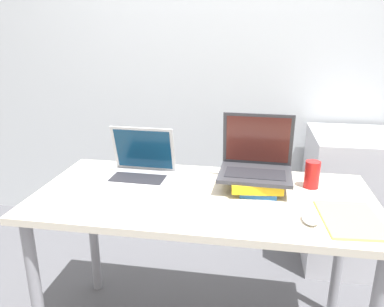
# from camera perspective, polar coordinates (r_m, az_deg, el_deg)

# --- Properties ---
(wall_back) EXTENTS (8.00, 0.05, 2.70)m
(wall_back) POSITION_cam_1_polar(r_m,az_deg,el_deg) (2.67, 5.57, 16.07)
(wall_back) COLOR silver
(wall_back) RESTS_ON ground_plane
(desk) EXTENTS (1.44, 0.69, 0.78)m
(desk) POSITION_cam_1_polar(r_m,az_deg,el_deg) (1.65, 1.65, -9.14)
(desk) COLOR beige
(desk) RESTS_ON ground_plane
(laptop_left) EXTENTS (0.31, 0.24, 0.24)m
(laptop_left) POSITION_cam_1_polar(r_m,az_deg,el_deg) (1.77, -7.89, -2.31)
(laptop_left) COLOR #B2B2B7
(laptop_left) RESTS_ON desk
(book_stack) EXTENTS (0.24, 0.29, 0.06)m
(book_stack) POSITION_cam_1_polar(r_m,az_deg,el_deg) (1.69, 9.69, -4.13)
(book_stack) COLOR #235693
(book_stack) RESTS_ON desk
(laptop_on_books) EXTENTS (0.32, 0.26, 0.26)m
(laptop_on_books) POSITION_cam_1_polar(r_m,az_deg,el_deg) (1.68, 9.72, -1.32)
(laptop_on_books) COLOR #333338
(laptop_on_books) RESTS_ON book_stack
(wireless_keyboard) EXTENTS (0.27, 0.13, 0.01)m
(wireless_keyboard) POSITION_cam_1_polar(r_m,az_deg,el_deg) (1.45, 7.99, -9.01)
(wireless_keyboard) COLOR white
(wireless_keyboard) RESTS_ON desk
(mouse) EXTENTS (0.06, 0.11, 0.03)m
(mouse) POSITION_cam_1_polar(r_m,az_deg,el_deg) (1.45, 17.61, -9.34)
(mouse) COLOR white
(mouse) RESTS_ON desk
(notepad) EXTENTS (0.23, 0.31, 0.01)m
(notepad) POSITION_cam_1_polar(r_m,az_deg,el_deg) (1.51, 23.04, -9.22)
(notepad) COLOR #EFE066
(notepad) RESTS_ON desk
(soda_can) EXTENTS (0.07, 0.07, 0.12)m
(soda_can) POSITION_cam_1_polar(r_m,az_deg,el_deg) (1.74, 17.82, -3.07)
(soda_can) COLOR red
(soda_can) RESTS_ON desk
(mini_fridge) EXTENTS (0.54, 0.59, 0.85)m
(mini_fridge) POSITION_cam_1_polar(r_m,az_deg,el_deg) (2.60, 22.95, -6.45)
(mini_fridge) COLOR silver
(mini_fridge) RESTS_ON ground_plane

